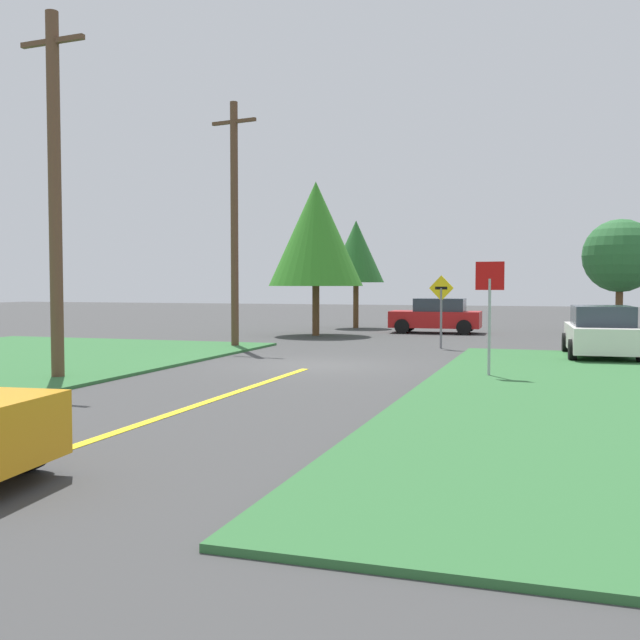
% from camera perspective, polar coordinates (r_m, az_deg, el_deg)
% --- Properties ---
extents(ground_plane, '(120.00, 120.00, 0.00)m').
position_cam_1_polar(ground_plane, '(20.64, -0.25, -3.53)').
color(ground_plane, '#3D3D3D').
extents(lane_stripe_center, '(0.20, 14.00, 0.01)m').
position_cam_1_polar(lane_stripe_center, '(13.35, -11.11, -7.04)').
color(lane_stripe_center, yellow).
rests_on(lane_stripe_center, ground).
extents(stop_sign, '(0.68, 0.09, 2.82)m').
position_cam_1_polar(stop_sign, '(18.09, 13.04, 1.69)').
color(stop_sign, '#9EA0A8').
rests_on(stop_sign, ground).
extents(car_on_crossroad, '(2.27, 4.24, 1.62)m').
position_cam_1_polar(car_on_crossroad, '(24.00, 21.01, -0.90)').
color(car_on_crossroad, white).
rests_on(car_on_crossroad, ground).
extents(car_approaching_junction, '(4.19, 2.16, 1.62)m').
position_cam_1_polar(car_approaching_junction, '(34.65, 9.04, 0.33)').
color(car_approaching_junction, red).
rests_on(car_approaching_junction, ground).
extents(utility_pole_near, '(1.80, 0.30, 8.63)m').
position_cam_1_polar(utility_pole_near, '(18.62, -19.90, 9.28)').
color(utility_pole_near, brown).
rests_on(utility_pole_near, ground).
extents(utility_pole_mid, '(1.80, 0.40, 8.74)m').
position_cam_1_polar(utility_pole_mid, '(26.59, -6.66, 7.60)').
color(utility_pole_mid, brown).
rests_on(utility_pole_mid, ground).
extents(direction_sign, '(0.89, 0.20, 2.59)m').
position_cam_1_polar(direction_sign, '(26.32, 9.40, 1.31)').
color(direction_sign, slate).
rests_on(direction_sign, ground).
extents(oak_tree_left, '(2.90, 2.90, 5.57)m').
position_cam_1_polar(oak_tree_left, '(38.12, 2.81, 5.31)').
color(oak_tree_left, brown).
rests_on(oak_tree_left, ground).
extents(pine_tree_center, '(3.32, 3.32, 5.24)m').
position_cam_1_polar(pine_tree_center, '(36.08, 22.28, 4.62)').
color(pine_tree_center, brown).
rests_on(pine_tree_center, ground).
extents(oak_tree_right, '(4.18, 4.18, 6.80)m').
position_cam_1_polar(oak_tree_right, '(32.57, -0.33, 6.69)').
color(oak_tree_right, brown).
rests_on(oak_tree_right, ground).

